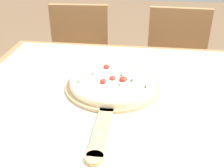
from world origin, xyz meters
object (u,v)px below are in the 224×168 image
at_px(pizza, 113,81).
at_px(chair_left, 79,63).
at_px(pizza_peel, 112,89).
at_px(chair_right, 175,69).

relative_size(pizza, chair_left, 0.37).
height_order(pizza, chair_left, chair_left).
relative_size(pizza_peel, pizza, 1.81).
bearing_deg(pizza, pizza_peel, -89.96).
relative_size(pizza_peel, chair_left, 0.66).
distance_m(pizza_peel, chair_left, 0.91).
distance_m(pizza_peel, pizza, 0.03).
relative_size(chair_left, chair_right, 1.00).
relative_size(pizza, chair_right, 0.37).
xyz_separation_m(pizza_peel, chair_left, (-0.33, 0.80, -0.29)).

